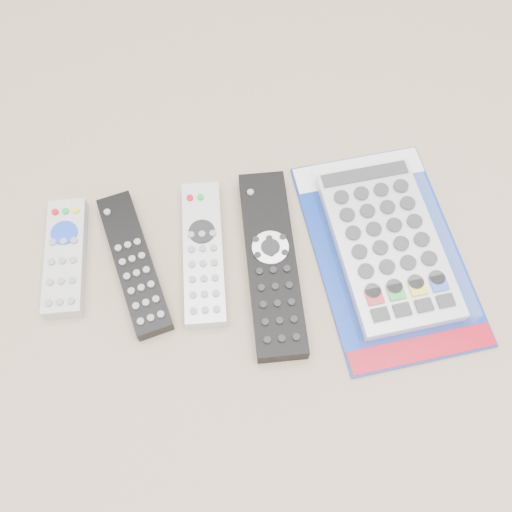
{
  "coord_description": "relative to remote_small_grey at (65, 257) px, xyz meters",
  "views": [
    {
      "loc": [
        -0.01,
        -0.29,
        0.67
      ],
      "look_at": [
        0.04,
        0.03,
        0.01
      ],
      "focal_mm": 40.0,
      "sensor_mm": 36.0,
      "label": 1
    }
  ],
  "objects": [
    {
      "name": "remote_small_grey",
      "position": [
        0.0,
        0.0,
        0.0
      ],
      "size": [
        0.06,
        0.16,
        0.02
      ],
      "rotation": [
        0.0,
        0.0,
        -0.06
      ],
      "color": "#AEAEB0",
      "rests_on": "ground"
    },
    {
      "name": "remote_slim_black",
      "position": [
        0.09,
        -0.02,
        -0.0
      ],
      "size": [
        0.09,
        0.21,
        0.02
      ],
      "rotation": [
        0.0,
        0.0,
        0.21
      ],
      "color": "black",
      "rests_on": "ground"
    },
    {
      "name": "remote_silver_dvd",
      "position": [
        0.18,
        -0.02,
        -0.0
      ],
      "size": [
        0.07,
        0.21,
        0.02
      ],
      "rotation": [
        0.0,
        0.0,
        -0.08
      ],
      "color": "silver",
      "rests_on": "ground"
    },
    {
      "name": "remote_large_black",
      "position": [
        0.26,
        -0.05,
        0.0
      ],
      "size": [
        0.08,
        0.26,
        0.03
      ],
      "rotation": [
        0.0,
        0.0,
        -0.05
      ],
      "color": "black",
      "rests_on": "ground"
    },
    {
      "name": "jumbo_remote_packaged",
      "position": [
        0.42,
        -0.05,
        0.01
      ],
      "size": [
        0.2,
        0.32,
        0.04
      ],
      "rotation": [
        0.0,
        0.0,
        0.06
      ],
      "color": "#0D2F96",
      "rests_on": "ground"
    }
  ]
}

